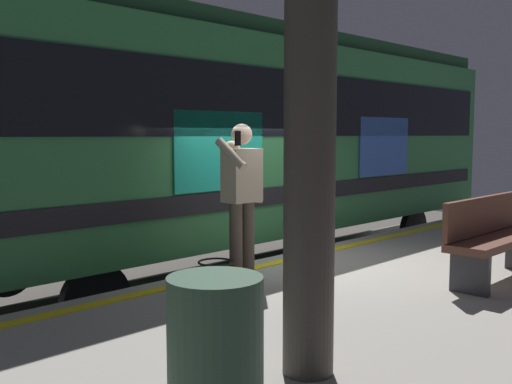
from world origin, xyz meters
TOP-DOWN VIEW (x-y plane):
  - ground_plane at (0.00, 0.00)m, footprint 23.57×23.57m
  - platform at (0.00, 2.11)m, footprint 12.51×4.21m
  - safety_line at (0.00, 0.30)m, footprint 12.26×0.16m
  - track_rail_near at (0.00, -1.14)m, footprint 16.26×0.08m
  - track_rail_far at (0.00, -2.57)m, footprint 16.26×0.08m
  - train_carriage at (-1.34, -1.85)m, footprint 10.68×3.02m
  - passenger at (1.12, 0.63)m, footprint 0.57×0.55m
  - handbag at (1.66, 0.83)m, footprint 0.40×0.36m
  - station_column at (2.51, 2.70)m, footprint 0.34×0.34m
  - bench at (-0.80, 2.55)m, footprint 1.76×0.44m
  - trash_bin at (3.66, 3.07)m, footprint 0.46×0.46m

SIDE VIEW (x-z plane):
  - ground_plane at x=0.00m, z-range 0.00..0.00m
  - track_rail_near at x=0.00m, z-range 0.00..0.16m
  - track_rail_far at x=0.00m, z-range 0.00..0.16m
  - platform at x=0.00m, z-range 0.00..0.85m
  - safety_line at x=0.00m, z-range 0.85..0.86m
  - handbag at x=1.66m, z-range 0.84..1.17m
  - trash_bin at x=3.66m, z-range 0.85..1.76m
  - bench at x=-0.80m, z-range 0.90..1.80m
  - passenger at x=1.12m, z-range 1.00..2.69m
  - train_carriage at x=-1.34m, z-range 0.54..4.38m
  - station_column at x=2.51m, z-range 0.85..4.99m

